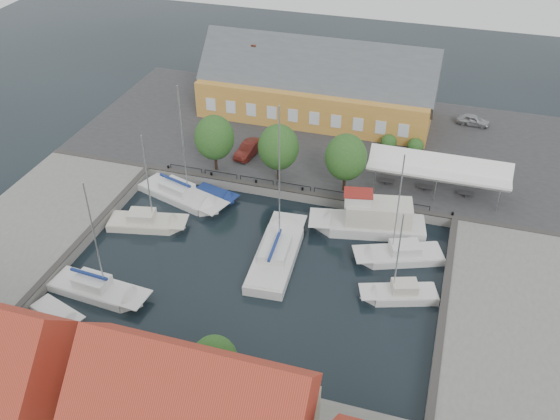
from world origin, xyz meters
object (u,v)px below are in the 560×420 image
object	(u,v)px
car_red	(249,149)
launch_sw	(57,315)
tent_canopy	(439,169)
center_sailboat	(277,256)
car_silver	(473,120)
trawler	(372,221)
east_boat_a	(400,256)
west_boat_a	(181,196)
west_boat_d	(98,291)
west_boat_b	(146,224)
east_boat_b	(400,295)
launch_nw	(215,196)
warehouse	(313,87)

from	to	relation	value
car_red	launch_sw	xyz separation A→B (m)	(-6.86, -27.44, -1.66)
tent_canopy	center_sailboat	size ratio (longest dim) A/B	0.92
car_silver	trawler	distance (m)	24.76
center_sailboat	east_boat_a	world-z (taller)	center_sailboat
west_boat_a	west_boat_d	xyz separation A→B (m)	(-0.75, -15.28, -0.00)
west_boat_b	launch_sw	distance (m)	13.21
car_silver	west_boat_b	xyz separation A→B (m)	(-29.16, -29.09, -1.40)
east_boat_a	east_boat_b	distance (m)	5.21
car_red	east_boat_a	bearing A→B (deg)	-23.79
tent_canopy	west_boat_a	world-z (taller)	west_boat_a
center_sailboat	west_boat_d	bearing A→B (deg)	-146.42
car_silver	west_boat_d	xyz separation A→B (m)	(-28.68, -38.93, -1.39)
trawler	east_boat_a	distance (m)	4.87
tent_canopy	trawler	bearing A→B (deg)	-126.57
car_red	center_sailboat	bearing A→B (deg)	-53.46
launch_nw	launch_sw	bearing A→B (deg)	-106.06
east_boat_b	west_boat_b	distance (m)	25.16
trawler	west_boat_d	size ratio (longest dim) A/B	0.97
launch_sw	center_sailboat	bearing A→B (deg)	38.91
west_boat_b	warehouse	bearing A→B (deg)	70.10
west_boat_b	trawler	bearing A→B (deg)	15.26
car_silver	east_boat_b	world-z (taller)	east_boat_b
east_boat_b	launch_nw	bearing A→B (deg)	154.59
tent_canopy	west_boat_d	world-z (taller)	west_boat_d
west_boat_b	east_boat_b	bearing A→B (deg)	-6.75
west_boat_d	car_red	bearing A→B (deg)	78.07
west_boat_a	launch_sw	world-z (taller)	west_boat_a
east_boat_b	launch_nw	size ratio (longest dim) A/B	1.78
west_boat_a	launch_sw	xyz separation A→B (m)	(-2.51, -18.59, -0.18)
car_red	launch_nw	xyz separation A→B (m)	(-1.12, -7.51, -1.66)
west_boat_a	west_boat_b	size ratio (longest dim) A/B	1.26
west_boat_a	launch_nw	bearing A→B (deg)	22.67
launch_sw	launch_nw	size ratio (longest dim) A/B	1.00
west_boat_d	east_boat_b	bearing A→B (deg)	15.69
west_boat_a	tent_canopy	bearing A→B (deg)	16.43
warehouse	launch_sw	distance (m)	41.53
tent_canopy	center_sailboat	world-z (taller)	center_sailboat
tent_canopy	west_boat_a	distance (m)	26.31
car_silver	trawler	xyz separation A→B (m)	(-8.17, -23.36, -0.64)
trawler	west_boat_b	xyz separation A→B (m)	(-20.99, -5.72, -0.76)
trawler	tent_canopy	bearing A→B (deg)	53.43
center_sailboat	trawler	world-z (taller)	center_sailboat
warehouse	trawler	size ratio (longest dim) A/B	2.48
west_boat_d	launch_sw	xyz separation A→B (m)	(-1.76, -3.30, -0.18)
west_boat_a	east_boat_b	bearing A→B (deg)	-19.47
car_red	warehouse	bearing A→B (deg)	80.92
west_boat_d	launch_sw	world-z (taller)	west_boat_d
east_boat_b	launch_nw	distance (m)	22.72
tent_canopy	trawler	distance (m)	9.24
trawler	launch_sw	size ratio (longest dim) A/B	2.23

